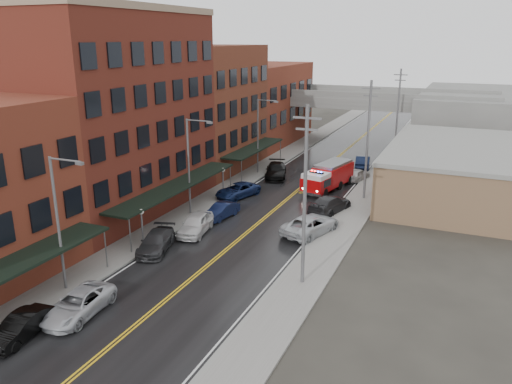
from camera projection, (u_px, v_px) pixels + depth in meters
The scene contains 34 objects.
road at pixel (281, 205), 49.52m from camera, with size 11.00×160.00×0.02m, color black.
sidewalk_left at pixel (216, 195), 52.28m from camera, with size 3.00×160.00×0.15m, color slate.
sidewalk_right at pixel (354, 214), 46.73m from camera, with size 3.00×160.00×0.15m, color slate.
curb_left at pixel (230, 197), 51.65m from camera, with size 0.30×160.00×0.15m, color gray.
curb_right at pixel (336, 211), 47.36m from camera, with size 0.30×160.00×0.15m, color gray.
brick_building_b at pixel (120, 116), 45.77m from camera, with size 9.00×20.00×18.00m, color maroon.
brick_building_c at pixel (211, 108), 61.55m from camera, with size 9.00×15.00×15.00m, color brown.
brick_building_far at pixel (265, 104), 77.33m from camera, with size 9.00×20.00×12.00m, color brown.
tan_building at pixel (460, 173), 51.48m from camera, with size 14.00×22.00×5.00m, color #876748.
right_far_block at pixel (483, 118), 76.56m from camera, with size 18.00×30.00×8.00m, color slate.
awning_0 at pixel (0, 272), 28.70m from camera, with size 2.60×16.00×3.09m.
awning_1 at pixel (177, 186), 45.35m from camera, with size 2.60×18.00×3.09m.
awning_2 at pixel (254, 148), 60.69m from camera, with size 2.60×13.00×3.09m.
globe_lamp_1 at pixel (142, 219), 39.00m from camera, with size 0.44×0.44×3.12m.
globe_lamp_2 at pixel (223, 175), 51.27m from camera, with size 0.44×0.44×3.12m.
street_lamp_0 at pixel (60, 216), 31.20m from camera, with size 2.64×0.22×9.00m.
street_lamp_1 at pixel (191, 161), 45.22m from camera, with size 2.64×0.22×9.00m.
street_lamp_2 at pixel (260, 132), 59.24m from camera, with size 2.64×0.22×9.00m.
utility_pole_0 at pixel (305, 195), 31.78m from camera, with size 1.80×0.24×12.00m.
utility_pole_1 at pixel (368, 139), 49.31m from camera, with size 1.80×0.24×12.00m.
utility_pole_2 at pixel (398, 112), 66.83m from camera, with size 1.80×0.24×12.00m.
overpass at pixel (356, 105), 75.79m from camera, with size 40.00×10.00×7.50m.
fire_truck at pixel (328, 176), 53.93m from camera, with size 4.36×8.12×2.84m.
parked_car_left_1 at pixel (21, 327), 27.38m from camera, with size 1.45×4.17×1.37m, color black.
parked_car_left_2 at pixel (78, 304), 29.65m from camera, with size 2.38×5.17×1.44m, color #B4B7BD.
parked_car_left_3 at pixel (156, 242), 38.66m from camera, with size 2.06×5.06×1.47m, color #29292C.
parked_car_left_4 at pixel (196, 224), 42.09m from camera, with size 1.98×4.93×1.68m, color silver.
parked_car_left_5 at pixel (221, 211), 45.71m from camera, with size 1.45×4.15×1.37m, color #0E1634.
parked_car_left_6 at pixel (238, 190), 51.69m from camera, with size 2.37×5.15×1.43m, color #132048.
parked_car_left_7 at pixel (276, 171), 58.91m from camera, with size 2.34×5.76×1.67m, color black.
parked_car_right_0 at pixel (311, 225), 41.95m from camera, with size 2.72×5.91×1.64m, color #B4B8BC.
parked_car_right_1 at pixel (330, 204), 47.22m from camera, with size 2.24×5.52×1.60m, color #262628.
parked_car_right_2 at pixel (357, 174), 57.76m from camera, with size 1.68×4.17×1.42m, color #B4B4B4.
parked_car_right_3 at pixel (363, 162), 63.23m from camera, with size 1.68×4.82×1.59m, color black.
Camera 1 is at (16.38, -14.04, 15.90)m, focal length 35.00 mm.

